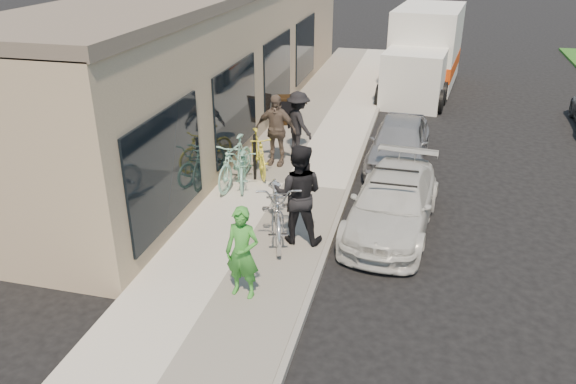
{
  "coord_description": "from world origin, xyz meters",
  "views": [
    {
      "loc": [
        1.1,
        -8.85,
        5.67
      ],
      "look_at": [
        -1.3,
        0.68,
        1.05
      ],
      "focal_mm": 35.0,
      "sensor_mm": 36.0,
      "label": 1
    }
  ],
  "objects_px": {
    "sandwich_board": "(286,111)",
    "woman_rider": "(242,253)",
    "bystander_b": "(276,130)",
    "tandem_bike": "(277,205)",
    "man_standing": "(298,194)",
    "sedan_silver": "(399,142)",
    "cruiser_bike_a": "(235,162)",
    "bystander_a": "(298,123)",
    "sedan_white": "(393,203)",
    "cruiser_bike_c": "(258,153)",
    "moving_truck": "(424,55)",
    "cruiser_bike_b": "(243,164)",
    "bike_rack": "(255,153)"
  },
  "relations": [
    {
      "from": "tandem_bike",
      "to": "cruiser_bike_c",
      "type": "height_order",
      "value": "tandem_bike"
    },
    {
      "from": "sedan_silver",
      "to": "sandwich_board",
      "type": "bearing_deg",
      "value": 152.43
    },
    {
      "from": "sedan_silver",
      "to": "cruiser_bike_c",
      "type": "bearing_deg",
      "value": -149.95
    },
    {
      "from": "sedan_silver",
      "to": "moving_truck",
      "type": "height_order",
      "value": "moving_truck"
    },
    {
      "from": "woman_rider",
      "to": "cruiser_bike_a",
      "type": "distance_m",
      "value": 4.47
    },
    {
      "from": "man_standing",
      "to": "cruiser_bike_b",
      "type": "bearing_deg",
      "value": -54.45
    },
    {
      "from": "bike_rack",
      "to": "tandem_bike",
      "type": "distance_m",
      "value": 3.03
    },
    {
      "from": "bystander_b",
      "to": "tandem_bike",
      "type": "bearing_deg",
      "value": -70.25
    },
    {
      "from": "cruiser_bike_a",
      "to": "man_standing",
      "type": "bearing_deg",
      "value": -42.57
    },
    {
      "from": "sedan_white",
      "to": "man_standing",
      "type": "bearing_deg",
      "value": -139.34
    },
    {
      "from": "sedan_white",
      "to": "bike_rack",
      "type": "bearing_deg",
      "value": 159.69
    },
    {
      "from": "cruiser_bike_a",
      "to": "bystander_b",
      "type": "relative_size",
      "value": 1.04
    },
    {
      "from": "sedan_silver",
      "to": "cruiser_bike_a",
      "type": "relative_size",
      "value": 1.92
    },
    {
      "from": "tandem_bike",
      "to": "bystander_b",
      "type": "relative_size",
      "value": 1.3
    },
    {
      "from": "moving_truck",
      "to": "man_standing",
      "type": "height_order",
      "value": "moving_truck"
    },
    {
      "from": "sandwich_board",
      "to": "tandem_bike",
      "type": "distance_m",
      "value": 6.83
    },
    {
      "from": "moving_truck",
      "to": "sedan_silver",
      "type": "bearing_deg",
      "value": -86.4
    },
    {
      "from": "woman_rider",
      "to": "cruiser_bike_c",
      "type": "height_order",
      "value": "woman_rider"
    },
    {
      "from": "moving_truck",
      "to": "cruiser_bike_c",
      "type": "distance_m",
      "value": 10.43
    },
    {
      "from": "bike_rack",
      "to": "woman_rider",
      "type": "bearing_deg",
      "value": -74.94
    },
    {
      "from": "bystander_a",
      "to": "sandwich_board",
      "type": "bearing_deg",
      "value": -23.88
    },
    {
      "from": "cruiser_bike_a",
      "to": "sandwich_board",
      "type": "bearing_deg",
      "value": 93.97
    },
    {
      "from": "tandem_bike",
      "to": "bystander_a",
      "type": "xyz_separation_m",
      "value": [
        -0.61,
        4.42,
        0.22
      ]
    },
    {
      "from": "tandem_bike",
      "to": "bystander_a",
      "type": "bearing_deg",
      "value": 80.25
    },
    {
      "from": "moving_truck",
      "to": "tandem_bike",
      "type": "height_order",
      "value": "moving_truck"
    },
    {
      "from": "sedan_white",
      "to": "bystander_b",
      "type": "relative_size",
      "value": 2.23
    },
    {
      "from": "sedan_silver",
      "to": "tandem_bike",
      "type": "height_order",
      "value": "tandem_bike"
    },
    {
      "from": "sedan_silver",
      "to": "cruiser_bike_b",
      "type": "height_order",
      "value": "sedan_silver"
    },
    {
      "from": "moving_truck",
      "to": "bystander_b",
      "type": "relative_size",
      "value": 3.46
    },
    {
      "from": "cruiser_bike_b",
      "to": "bystander_b",
      "type": "distance_m",
      "value": 1.49
    },
    {
      "from": "moving_truck",
      "to": "man_standing",
      "type": "xyz_separation_m",
      "value": [
        -1.9,
        -12.79,
        -0.2
      ]
    },
    {
      "from": "woman_rider",
      "to": "cruiser_bike_c",
      "type": "relative_size",
      "value": 0.91
    },
    {
      "from": "moving_truck",
      "to": "cruiser_bike_b",
      "type": "height_order",
      "value": "moving_truck"
    },
    {
      "from": "tandem_bike",
      "to": "man_standing",
      "type": "distance_m",
      "value": 0.6
    },
    {
      "from": "bike_rack",
      "to": "sedan_silver",
      "type": "relative_size",
      "value": 0.26
    },
    {
      "from": "sedan_white",
      "to": "man_standing",
      "type": "height_order",
      "value": "man_standing"
    },
    {
      "from": "sandwich_board",
      "to": "woman_rider",
      "type": "relative_size",
      "value": 0.56
    },
    {
      "from": "tandem_bike",
      "to": "bystander_a",
      "type": "relative_size",
      "value": 1.41
    },
    {
      "from": "cruiser_bike_a",
      "to": "bystander_a",
      "type": "relative_size",
      "value": 1.12
    },
    {
      "from": "bystander_b",
      "to": "cruiser_bike_c",
      "type": "bearing_deg",
      "value": -108.13
    },
    {
      "from": "tandem_bike",
      "to": "sedan_silver",
      "type": "bearing_deg",
      "value": 48.46
    },
    {
      "from": "bike_rack",
      "to": "bystander_b",
      "type": "bearing_deg",
      "value": 68.56
    },
    {
      "from": "sandwich_board",
      "to": "sedan_white",
      "type": "xyz_separation_m",
      "value": [
        3.68,
        -5.59,
        -0.03
      ]
    },
    {
      "from": "bystander_a",
      "to": "bystander_b",
      "type": "bearing_deg",
      "value": 110.98
    },
    {
      "from": "woman_rider",
      "to": "bystander_b",
      "type": "height_order",
      "value": "bystander_b"
    },
    {
      "from": "sedan_silver",
      "to": "woman_rider",
      "type": "xyz_separation_m",
      "value": [
        -2.05,
        -6.76,
        0.33
      ]
    },
    {
      "from": "sedan_white",
      "to": "cruiser_bike_c",
      "type": "relative_size",
      "value": 2.34
    },
    {
      "from": "man_standing",
      "to": "bystander_b",
      "type": "distance_m",
      "value": 3.96
    },
    {
      "from": "sandwich_board",
      "to": "cruiser_bike_a",
      "type": "bearing_deg",
      "value": -107.8
    },
    {
      "from": "cruiser_bike_c",
      "to": "bystander_b",
      "type": "xyz_separation_m",
      "value": [
        0.27,
        0.66,
        0.39
      ]
    }
  ]
}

